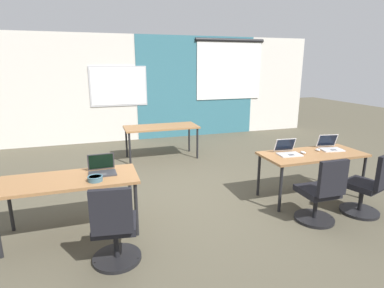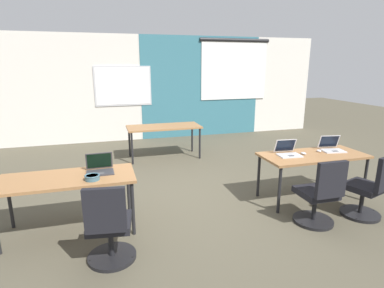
# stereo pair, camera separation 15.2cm
# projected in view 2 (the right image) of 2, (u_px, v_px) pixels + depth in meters

# --- Properties ---
(ground_plane) EXTENTS (24.00, 24.00, 0.00)m
(ground_plane) POSITION_uv_depth(u_px,v_px,m) (192.00, 196.00, 4.96)
(ground_plane) COLOR #4C4738
(back_wall_assembly) EXTENTS (10.00, 0.27, 2.80)m
(back_wall_assembly) POSITION_uv_depth(u_px,v_px,m) (151.00, 88.00, 8.51)
(back_wall_assembly) COLOR silver
(back_wall_assembly) RESTS_ON ground
(desk_near_left) EXTENTS (1.60, 0.70, 0.72)m
(desk_near_left) POSITION_uv_depth(u_px,v_px,m) (68.00, 182.00, 3.76)
(desk_near_left) COLOR olive
(desk_near_left) RESTS_ON ground
(desk_near_right) EXTENTS (1.60, 0.70, 0.72)m
(desk_near_right) POSITION_uv_depth(u_px,v_px,m) (313.00, 158.00, 4.71)
(desk_near_right) COLOR olive
(desk_near_right) RESTS_ON ground
(desk_far_center) EXTENTS (1.60, 0.70, 0.72)m
(desk_far_center) POSITION_uv_depth(u_px,v_px,m) (164.00, 129.00, 6.83)
(desk_far_center) COLOR olive
(desk_far_center) RESTS_ON ground
(laptop_near_left_inner) EXTENTS (0.34, 0.29, 0.23)m
(laptop_near_left_inner) POSITION_uv_depth(u_px,v_px,m) (100.00, 168.00, 3.91)
(laptop_near_left_inner) COLOR #333338
(laptop_near_left_inner) RESTS_ON desk_near_left
(chair_near_left_inner) EXTENTS (0.52, 0.57, 0.92)m
(chair_near_left_inner) POSITION_uv_depth(u_px,v_px,m) (109.00, 230.00, 3.21)
(chair_near_left_inner) COLOR black
(chair_near_left_inner) RESTS_ON ground
(laptop_near_right_inner) EXTENTS (0.36, 0.34, 0.22)m
(laptop_near_right_inner) POSITION_uv_depth(u_px,v_px,m) (288.00, 152.00, 4.64)
(laptop_near_right_inner) COLOR silver
(laptop_near_right_inner) RESTS_ON desk_near_right
(mouse_near_right_inner) EXTENTS (0.07, 0.11, 0.03)m
(mouse_near_right_inner) POSITION_uv_depth(u_px,v_px,m) (303.00, 153.00, 4.68)
(mouse_near_right_inner) COLOR silver
(mouse_near_right_inner) RESTS_ON desk_near_right
(chair_near_right_inner) EXTENTS (0.52, 0.54, 0.92)m
(chair_near_right_inner) POSITION_uv_depth(u_px,v_px,m) (319.00, 198.00, 3.98)
(chair_near_right_inner) COLOR black
(chair_near_right_inner) RESTS_ON ground
(laptop_near_right_end) EXTENTS (0.38, 0.36, 0.23)m
(laptop_near_right_end) POSITION_uv_depth(u_px,v_px,m) (332.00, 147.00, 4.89)
(laptop_near_right_end) COLOR silver
(laptop_near_right_end) RESTS_ON desk_near_right
(mouse_near_right_end) EXTENTS (0.07, 0.11, 0.03)m
(mouse_near_right_end) POSITION_uv_depth(u_px,v_px,m) (319.00, 151.00, 4.81)
(mouse_near_right_end) COLOR silver
(mouse_near_right_end) RESTS_ON desk_near_right
(chair_near_right_end) EXTENTS (0.55, 0.60, 0.92)m
(chair_near_right_end) POSITION_uv_depth(u_px,v_px,m) (369.00, 192.00, 4.18)
(chair_near_right_end) COLOR black
(chair_near_right_end) RESTS_ON ground
(snack_bowl) EXTENTS (0.18, 0.18, 0.06)m
(snack_bowl) POSITION_uv_depth(u_px,v_px,m) (92.00, 177.00, 3.65)
(snack_bowl) COLOR #3D6070
(snack_bowl) RESTS_ON desk_near_left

